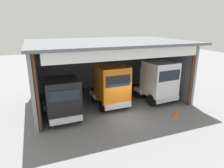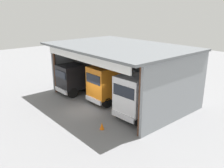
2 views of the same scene
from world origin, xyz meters
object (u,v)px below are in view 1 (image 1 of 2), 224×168
Objects in this scene: oil_drum at (113,84)px; tool_cart at (76,89)px; truck_white_left_bay at (158,81)px; truck_black_center_bay at (62,98)px; truck_orange_yard_outside at (111,86)px; traffic_cone at (176,113)px.

tool_cart is at bearing -175.80° from oil_drum.
truck_white_left_bay is 5.99m from oil_drum.
truck_black_center_bay reaches higher than oil_drum.
tool_cart is at bearing -40.60° from truck_white_left_bay.
truck_orange_yard_outside is 5.77m from traffic_cone.
truck_white_left_bay is at bearing -67.44° from oil_drum.
truck_black_center_bay is 4.45m from truck_orange_yard_outside.
traffic_cone is at bearing -77.94° from oil_drum.
traffic_cone is (8.40, -2.69, -1.46)m from truck_black_center_bay.
tool_cart reaches higher than traffic_cone.
truck_orange_yard_outside is at bearing 137.62° from traffic_cone.
tool_cart is at bearing -111.44° from truck_black_center_bay.
truck_black_center_bay is 1.00× the size of truck_white_left_bay.
oil_drum is (-2.22, 5.34, -1.57)m from truck_white_left_bay.
truck_white_left_bay reaches higher than truck_orange_yard_outside.
truck_orange_yard_outside is at bearing -114.77° from oil_drum.
truck_white_left_bay is 8.80× the size of traffic_cone.
truck_white_left_bay is (8.78, 0.56, 0.28)m from truck_black_center_bay.
truck_orange_yard_outside reaches higher than traffic_cone.
truck_white_left_bay reaches higher than truck_black_center_bay.
tool_cart is (-6.64, 5.01, -1.51)m from truck_white_left_bay.
truck_black_center_bay is 1.00× the size of truck_orange_yard_outside.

